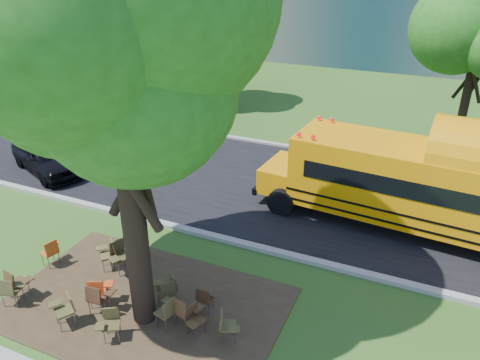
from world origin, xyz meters
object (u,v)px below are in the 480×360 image
at_px(chair_11, 167,290).
at_px(chair_15, 184,310).
at_px(chair_10, 119,254).
at_px(chair_9, 109,252).
at_px(chair_12, 194,317).
at_px(school_bus, 457,192).
at_px(chair_14, 169,286).
at_px(black_car, 46,156).
at_px(main_tree, 117,72).
at_px(pedestrian_a, 20,75).
at_px(chair_1, 15,282).
at_px(chair_13, 205,297).
at_px(chair_2, 98,290).
at_px(chair_3, 66,307).
at_px(chair_5, 110,321).
at_px(chair_4, 98,296).
at_px(chair_6, 167,310).
at_px(chair_0, 11,289).
at_px(chair_7, 226,324).
at_px(chair_8, 51,250).
at_px(bg_car_red, 109,122).
at_px(pedestrian_b, 1,70).

distance_m(chair_11, chair_15, 0.92).
bearing_deg(chair_10, chair_9, -68.85).
bearing_deg(chair_12, school_bus, 158.53).
distance_m(chair_14, black_car, 10.02).
height_order(main_tree, chair_12, main_tree).
distance_m(chair_11, pedestrian_a, 24.01).
xyz_separation_m(chair_1, chair_12, (4.77, 0.76, -0.06)).
height_order(chair_12, black_car, black_car).
bearing_deg(chair_15, chair_13, 87.01).
bearing_deg(chair_15, chair_2, -162.50).
xyz_separation_m(chair_3, chair_5, (1.24, 0.07, -0.04)).
bearing_deg(chair_4, chair_14, 32.26).
bearing_deg(chair_11, pedestrian_a, 92.34).
bearing_deg(black_car, chair_11, -96.87).
bearing_deg(chair_6, black_car, 72.45).
distance_m(chair_0, chair_1, 0.26).
bearing_deg(chair_2, chair_4, -77.18).
bearing_deg(chair_7, chair_8, -121.94).
relative_size(chair_2, chair_15, 0.95).
bearing_deg(chair_4, chair_2, 121.06).
relative_size(chair_9, chair_12, 1.11).
bearing_deg(chair_10, main_tree, 77.88).
distance_m(chair_4, bg_car_red, 12.77).
relative_size(chair_1, chair_10, 0.93).
relative_size(chair_4, chair_6, 1.06).
height_order(chair_5, chair_8, chair_8).
height_order(chair_4, black_car, black_car).
relative_size(main_tree, bg_car_red, 1.91).
bearing_deg(chair_12, chair_7, 114.31).
bearing_deg(chair_12, main_tree, -72.50).
bearing_deg(chair_3, chair_13, -116.70).
bearing_deg(pedestrian_b, chair_12, 36.29).
bearing_deg(chair_2, pedestrian_b, 119.38).
distance_m(main_tree, chair_7, 6.00).
xyz_separation_m(school_bus, chair_13, (-5.42, -6.08, -1.16)).
bearing_deg(chair_11, chair_9, 110.26).
bearing_deg(pedestrian_b, chair_2, 32.76).
bearing_deg(chair_14, main_tree, 106.46).
height_order(chair_15, pedestrian_b, pedestrian_b).
bearing_deg(black_car, chair_5, -105.62).
distance_m(chair_14, pedestrian_a, 23.90).
height_order(school_bus, black_car, school_bus).
xyz_separation_m(main_tree, chair_14, (0.27, 0.72, -5.57)).
bearing_deg(bg_car_red, chair_9, -133.26).
xyz_separation_m(chair_10, chair_11, (2.02, -0.71, -0.08)).
bearing_deg(school_bus, chair_11, -130.76).
distance_m(school_bus, chair_10, 10.13).
relative_size(chair_3, black_car, 0.21).
bearing_deg(bg_car_red, pedestrian_a, 75.44).
xyz_separation_m(chair_4, chair_12, (2.47, 0.37, -0.06)).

